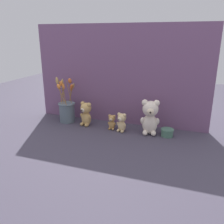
{
  "coord_description": "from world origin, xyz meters",
  "views": [
    {
      "loc": [
        0.52,
        -1.45,
        0.63
      ],
      "look_at": [
        0.0,
        0.02,
        0.13
      ],
      "focal_mm": 38.0,
      "sensor_mm": 36.0,
      "label": 1
    }
  ],
  "objects": [
    {
      "name": "teddy_bear_medium",
      "position": [
        -0.2,
        0.02,
        0.09
      ],
      "size": [
        0.1,
        0.09,
        0.18
      ],
      "color": "tan",
      "rests_on": "ground"
    },
    {
      "name": "ground_plane",
      "position": [
        0.0,
        0.0,
        0.0
      ],
      "size": [
        4.0,
        4.0,
        0.0
      ],
      "primitive_type": "plane",
      "color": "#3D3847"
    },
    {
      "name": "teddy_bear_tiny",
      "position": [
        0.0,
        0.02,
        0.06
      ],
      "size": [
        0.06,
        0.05,
        0.11
      ],
      "color": "tan",
      "rests_on": "ground"
    },
    {
      "name": "teddy_bear_small",
      "position": [
        0.08,
        -0.0,
        0.07
      ],
      "size": [
        0.08,
        0.07,
        0.13
      ],
      "color": "#DBBC84",
      "rests_on": "ground"
    },
    {
      "name": "backdrop_wall",
      "position": [
        0.0,
        0.17,
        0.35
      ],
      "size": [
        1.29,
        0.02,
        0.71
      ],
      "color": "#704C70",
      "rests_on": "ground"
    },
    {
      "name": "teddy_bear_large",
      "position": [
        0.26,
        0.02,
        0.12
      ],
      "size": [
        0.13,
        0.12,
        0.24
      ],
      "color": "beige",
      "rests_on": "ground"
    },
    {
      "name": "flower_vase",
      "position": [
        -0.37,
        0.05,
        0.1
      ],
      "size": [
        0.14,
        0.18,
        0.35
      ],
      "color": "slate",
      "rests_on": "ground"
    },
    {
      "name": "decorative_tin_tall",
      "position": [
        0.38,
        0.02,
        0.03
      ],
      "size": [
        0.08,
        0.08,
        0.05
      ],
      "color": "#47705B",
      "rests_on": "ground"
    }
  ]
}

